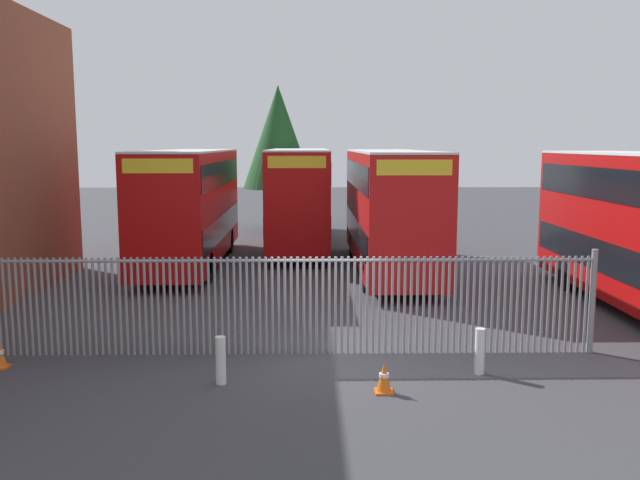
{
  "coord_description": "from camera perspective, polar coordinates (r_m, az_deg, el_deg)",
  "views": [
    {
      "loc": [
        -0.35,
        -14.54,
        4.66
      ],
      "look_at": [
        0.0,
        4.0,
        2.0
      ],
      "focal_mm": 37.76,
      "sensor_mm": 36.0,
      "label": 1
    }
  ],
  "objects": [
    {
      "name": "bollard_near_left",
      "position": [
        13.45,
        -8.41,
        -10.05
      ],
      "size": [
        0.2,
        0.2,
        0.95
      ],
      "primitive_type": "cylinder",
      "color": "silver",
      "rests_on": "ground"
    },
    {
      "name": "traffic_cone_by_gate",
      "position": [
        12.98,
        5.45,
        -11.55
      ],
      "size": [
        0.34,
        0.34,
        0.59
      ],
      "color": "orange",
      "rests_on": "ground"
    },
    {
      "name": "tree_tall_back",
      "position": [
        36.84,
        -3.56,
        8.68
      ],
      "size": [
        3.87,
        3.87,
        7.78
      ],
      "color": "#4C3823",
      "rests_on": "ground"
    },
    {
      "name": "bollard_center_front",
      "position": [
        14.24,
        13.38,
        -9.15
      ],
      "size": [
        0.2,
        0.2,
        0.95
      ],
      "primitive_type": "cylinder",
      "color": "silver",
      "rests_on": "ground"
    },
    {
      "name": "double_decker_bus_behind_fence_left",
      "position": [
        26.21,
        -10.95,
        3.12
      ],
      "size": [
        2.54,
        10.81,
        4.42
      ],
      "color": "#B70C0C",
      "rests_on": "ground"
    },
    {
      "name": "double_decker_bus_far_back",
      "position": [
        30.07,
        -1.8,
        3.89
      ],
      "size": [
        2.54,
        10.81,
        4.42
      ],
      "color": "#B70C0C",
      "rests_on": "ground"
    },
    {
      "name": "ground_plane",
      "position": [
        23.02,
        -0.19,
        -3.52
      ],
      "size": [
        100.0,
        100.0,
        0.0
      ],
      "primitive_type": "plane",
      "color": "#3D3D42"
    },
    {
      "name": "double_decker_bus_behind_fence_right",
      "position": [
        24.51,
        5.96,
        2.88
      ],
      "size": [
        2.54,
        10.81,
        4.42
      ],
      "color": "red",
      "rests_on": "ground"
    },
    {
      "name": "palisade_fence",
      "position": [
        14.97,
        -4.33,
        -5.3
      ],
      "size": [
        14.56,
        0.14,
        2.35
      ],
      "color": "gray",
      "rests_on": "ground"
    }
  ]
}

